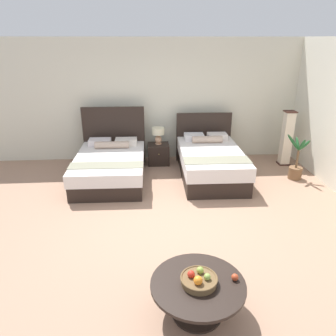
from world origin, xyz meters
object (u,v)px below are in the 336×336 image
coffee_table (198,291)px  loose_apple (235,277)px  bed_near_window (111,165)px  floor_lamp_corner (287,138)px  bed_near_corner (210,161)px  fruit_bowl (199,280)px  nightstand (158,154)px  potted_palm (296,167)px  table_lamp (158,134)px

coffee_table → loose_apple: bearing=2.3°
bed_near_window → floor_lamp_corner: bed_near_window is taller
bed_near_corner → coffee_table: 3.80m
bed_near_window → coffee_table: (1.24, -3.72, 0.00)m
bed_near_window → loose_apple: 4.05m
floor_lamp_corner → fruit_bowl: bearing=-122.3°
bed_near_corner → nightstand: bed_near_corner is taller
bed_near_corner → coffee_table: bed_near_corner is taller
bed_near_window → floor_lamp_corner: bearing=8.0°
potted_palm → bed_near_window: bearing=175.7°
bed_near_window → table_lamp: size_ratio=5.48×
fruit_bowl → potted_palm: 4.32m
loose_apple → floor_lamp_corner: (2.33, 4.26, 0.18)m
bed_near_corner → potted_palm: bearing=-8.7°
nightstand → coffee_table: nightstand is taller
bed_near_corner → fruit_bowl: 3.81m
table_lamp → loose_apple: table_lamp is taller
bed_near_window → floor_lamp_corner: (3.96, 0.56, 0.32)m
fruit_bowl → coffee_table: bearing=118.1°
nightstand → potted_palm: bearing=-21.3°
table_lamp → floor_lamp_corner: size_ratio=0.31×
nightstand → potted_palm: size_ratio=0.50×
potted_palm → fruit_bowl: bearing=-127.1°
coffee_table → bed_near_corner: bearing=77.1°
table_lamp → bed_near_corner: bearing=-38.7°
nightstand → coffee_table: (0.21, -4.53, 0.08)m
table_lamp → coffee_table: table_lamp is taller
bed_near_window → bed_near_corner: (2.09, -0.02, 0.02)m
fruit_bowl → potted_palm: (2.60, 3.45, -0.20)m
bed_near_window → potted_palm: size_ratio=2.17×
table_lamp → floor_lamp_corner: 2.94m
bed_near_window → loose_apple: bed_near_window is taller
loose_apple → floor_lamp_corner: size_ratio=0.06×
bed_near_window → bed_near_corner: size_ratio=0.98×
bed_near_corner → floor_lamp_corner: floor_lamp_corner is taller
bed_near_window → coffee_table: size_ratio=2.13×
coffee_table → potted_palm: (2.61, 3.44, -0.05)m
bed_near_corner → fruit_bowl: bearing=-102.8°
nightstand → fruit_bowl: bearing=-87.3°
nightstand → fruit_bowl: 4.55m
table_lamp → floor_lamp_corner: bearing=-5.4°
floor_lamp_corner → potted_palm: (-0.11, -0.84, -0.37)m
table_lamp → loose_apple: 4.59m
bed_near_corner → fruit_bowl: size_ratio=5.60×
table_lamp → potted_palm: bearing=-21.6°
fruit_bowl → loose_apple: 0.38m
coffee_table → floor_lamp_corner: (2.71, 4.28, 0.32)m
bed_near_corner → table_lamp: size_ratio=5.61×
bed_near_window → fruit_bowl: (1.25, -3.73, 0.16)m
bed_near_window → bed_near_corner: 2.09m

